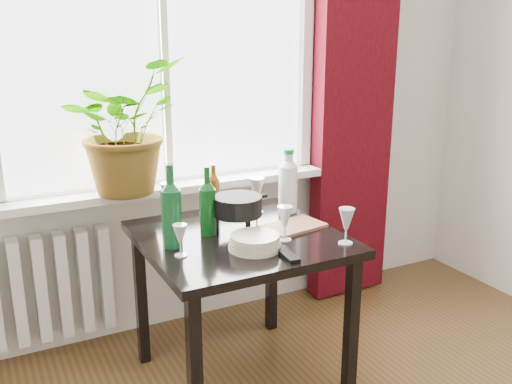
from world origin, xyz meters
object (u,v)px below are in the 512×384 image
potted_plant (123,127)px  wineglass_front_right (285,223)px  radiator (29,291)px  wineglass_far_right (346,226)px  cleaning_bottle (288,180)px  tv_remote (287,255)px  wine_bottle_left (171,205)px  fondue_pot (238,214)px  table (239,254)px  wine_bottle_right (208,200)px  bottle_amber (214,188)px  wineglass_back_left (168,200)px  wineglass_front_left (180,240)px  plate_stack (255,242)px  cutting_board (294,226)px  wineglass_back_center (257,195)px

potted_plant → wineglass_front_right: 0.93m
radiator → potted_plant: size_ratio=1.24×
wineglass_far_right → cleaning_bottle: bearing=89.8°
wineglass_far_right → tv_remote: 0.30m
radiator → wineglass_front_right: bearing=-38.2°
wineglass_front_right → tv_remote: bearing=-116.3°
wine_bottle_left → fondue_pot: 0.33m
table → tv_remote: 0.34m
table → wine_bottle_left: wine_bottle_left is taller
tv_remote → wine_bottle_right: bearing=120.9°
wine_bottle_right → wineglass_front_right: bearing=-40.6°
bottle_amber → wineglass_front_right: bearing=-78.3°
bottle_amber → wineglass_back_left: (-0.24, -0.01, -0.03)m
radiator → wine_bottle_left: 0.99m
wineglass_front_left → table: bearing=20.3°
potted_plant → plate_stack: (0.34, -0.73, -0.40)m
cutting_board → wineglass_front_right: bearing=-134.2°
radiator → wine_bottle_left: size_ratio=2.21×
wineglass_back_left → bottle_amber: bearing=2.2°
potted_plant → wineglass_back_center: potted_plant is taller
bottle_amber → potted_plant: bearing=155.8°
potted_plant → wine_bottle_left: potted_plant is taller
table → cutting_board: size_ratio=3.09×
wineglass_back_left → cutting_board: wineglass_back_left is taller
potted_plant → wineglass_far_right: potted_plant is taller
radiator → fondue_pot: size_ratio=3.20×
tv_remote → wineglass_far_right: bearing=7.7°
table → wineglass_far_right: (0.36, -0.31, 0.17)m
wineglass_back_left → tv_remote: wineglass_back_left is taller
wineglass_back_left → wineglass_front_left: wineglass_back_left is taller
wine_bottle_right → potted_plant: bearing=116.3°
potted_plant → table: bearing=-57.2°
wineglass_back_left → plate_stack: 0.58m
table → wineglass_front_left: bearing=-159.7°
wineglass_back_center → wineglass_far_right: bearing=-75.4°
plate_stack → tv_remote: size_ratio=1.42×
wineglass_back_center → plate_stack: 0.49m
tv_remote → potted_plant: bearing=121.6°
wineglass_front_right → plate_stack: size_ratio=0.71×
bottle_amber → wineglass_back_center: (0.18, -0.13, -0.03)m
wine_bottle_right → wineglass_front_left: wine_bottle_right is taller
radiator → plate_stack: plate_stack is taller
radiator → bottle_amber: bearing=-16.2°
wine_bottle_left → plate_stack: bearing=-32.3°
radiator → table: table is taller
cutting_board → wineglass_front_left: bearing=-171.7°
bottle_amber → cutting_board: (0.22, -0.41, -0.11)m
potted_plant → cleaning_bottle: 0.84m
wineglass_front_left → potted_plant: bearing=93.2°
wineglass_far_right → radiator: bearing=142.2°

